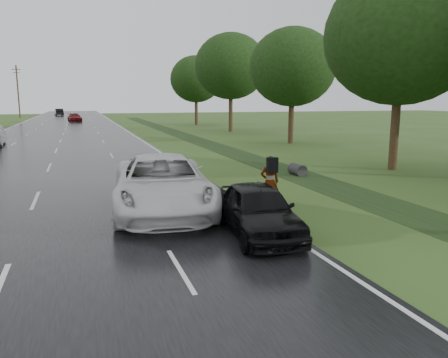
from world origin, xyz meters
TOP-DOWN VIEW (x-y plane):
  - road at (0.00, 45.00)m, footprint 14.00×180.00m
  - edge_stripe_east at (6.75, 45.00)m, footprint 0.12×180.00m
  - edge_stripe_west at (-6.75, 45.00)m, footprint 0.12×180.00m
  - center_line at (0.00, 45.00)m, footprint 0.12×180.00m
  - drainage_ditch at (11.50, 18.71)m, footprint 2.20×120.00m
  - utility_pole_distant at (-9.20, 85.00)m, footprint 1.60×0.26m
  - tree_east_b at (17.00, 10.00)m, footprint 7.60×7.60m
  - tree_east_c at (18.20, 24.00)m, footprint 7.00×7.00m
  - tree_east_d at (17.80, 38.00)m, footprint 8.00×8.00m
  - tree_east_f at (17.50, 52.00)m, footprint 7.20×7.20m
  - pedestrian at (7.55, 4.52)m, footprint 0.81×0.78m
  - white_pickup at (4.06, 5.02)m, footprint 3.68×6.74m
  - dark_sedan at (6.00, 1.75)m, footprint 2.00×4.18m
  - far_car_red at (1.00, 65.95)m, footprint 2.48×4.77m
  - far_car_dark at (-2.49, 95.45)m, footprint 2.20×4.76m

SIDE VIEW (x-z plane):
  - road at x=0.00m, z-range 0.00..0.04m
  - drainage_ditch at x=11.50m, z-range -0.24..0.32m
  - edge_stripe_east at x=6.75m, z-range 0.04..0.05m
  - edge_stripe_west at x=-6.75m, z-range 0.04..0.05m
  - center_line at x=0.00m, z-range 0.04..0.05m
  - far_car_red at x=1.00m, z-range 0.04..1.36m
  - dark_sedan at x=6.00m, z-range 0.04..1.42m
  - far_car_dark at x=-2.49m, z-range 0.04..1.55m
  - pedestrian at x=7.55m, z-range 0.03..1.78m
  - white_pickup at x=4.06m, z-range 0.04..1.83m
  - utility_pole_distant at x=-9.20m, z-range 0.20..10.20m
  - tree_east_c at x=18.20m, z-range 1.49..10.78m
  - tree_east_f at x=17.50m, z-range 1.56..11.18m
  - tree_east_b at x=17.00m, z-range 1.63..11.74m
  - tree_east_d at x=17.80m, z-range 1.77..12.53m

